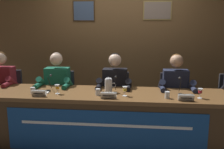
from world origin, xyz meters
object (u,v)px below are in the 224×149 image
Objects in this scene: chair_center at (116,102)px; nameplate_right at (186,98)px; water_cup_center at (98,92)px; panelist_far_left at (0,85)px; panelist_left at (56,87)px; microphone_center at (115,87)px; chair_far_left at (8,99)px; panelist_center at (114,88)px; panelist_right at (176,90)px; microphone_right at (180,89)px; water_cup_left at (33,91)px; nameplate_left at (39,93)px; chair_left at (61,100)px; chair_right at (173,104)px; document_stack_left at (41,92)px; microphone_left at (49,86)px; water_cup_right at (167,95)px; juice_glass_right at (200,92)px; juice_glass_center at (125,89)px; water_pitcher_central at (109,85)px; conference_table at (111,112)px; nameplate_center at (109,95)px; juice_glass_left at (57,87)px.

chair_center is 4.90× the size of nameplate_right.
panelist_far_left is at bearing 162.97° from water_cup_center.
panelist_left reaches higher than nameplate_right.
chair_far_left is at bearing 162.92° from microphone_center.
microphone_center is (1.83, -0.56, 0.38)m from chair_far_left.
water_cup_center is at bearing -108.90° from panelist_center.
panelist_far_left reaches higher than microphone_center.
panelist_right is 0.36m from microphone_right.
nameplate_left is at bearing -41.27° from water_cup_left.
chair_left and chair_right have the same top height.
document_stack_left is at bearing -37.60° from chair_far_left.
microphone_left is 2.54× the size of water_cup_right.
juice_glass_right is at bearing -9.86° from panelist_far_left.
water_cup_right is (0.88, -0.05, 0.00)m from water_cup_center.
water_pitcher_central reaches higher than juice_glass_center.
chair_center is (1.79, 0.20, -0.28)m from panelist_far_left.
nameplate_right is at bearing -5.62° from document_stack_left.
microphone_left is 0.24× the size of chair_right.
conference_table is 56.11× the size of water_cup_left.
panelist_left is 1.19m from juice_glass_center.
panelist_far_left is 1.82m from chair_center.
microphone_left reaches higher than chair_center.
document_stack_left is at bearing 103.07° from nameplate_left.
chair_center is 0.96m from panelist_right.
juice_glass_center is 0.53m from water_cup_right.
panelist_far_left reaches higher than chair_left.
microphone_left reaches higher than chair_left.
chair_far_left is 1.86m from water_pitcher_central.
microphone_right is (0.89, -0.35, 0.11)m from panelist_center.
document_stack_left is at bearing 36.97° from water_cup_left.
nameplate_center is at bearing -145.97° from juice_glass_center.
nameplate_right is at bearing -5.01° from juice_glass_left.
water_cup_left is at bearing 176.53° from nameplate_right.
panelist_center reaches higher than water_cup_left.
juice_glass_left is 1.42m from water_cup_right.
panelist_far_left is 0.96m from chair_left.
panelist_left is at bearing 158.84° from microphone_center.
juice_glass_center is (1.05, -0.15, 0.01)m from microphone_left.
chair_right is (1.80, 0.82, -0.35)m from nameplate_left.
document_stack_left is (-0.08, -0.10, -0.07)m from microphone_left.
juice_glass_left is 0.71m from nameplate_center.
panelist_far_left reaches higher than nameplate_right.
microphone_center reaches higher than juice_glass_right.
microphone_center is at bearing 172.46° from juice_glass_right.
panelist_left is 1.69m from water_cup_right.
panelist_far_left is at bearing -90.00° from chair_far_left.
nameplate_right is at bearing -84.69° from microphone_right.
chair_far_left is 0.89m from chair_left.
nameplate_right is at bearing -0.00° from nameplate_center.
chair_far_left is 4.22× the size of microphone_center.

